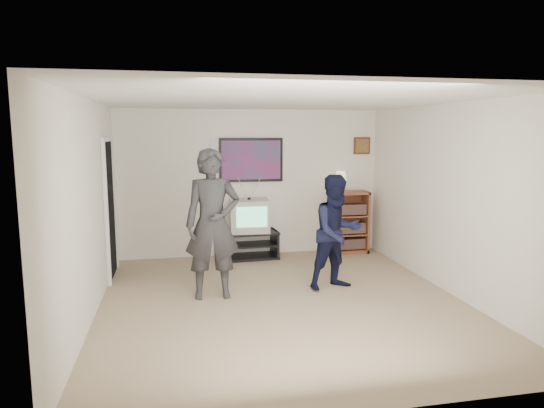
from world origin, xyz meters
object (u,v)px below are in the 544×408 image
object	(u,v)px
media_stand	(250,245)
person_short	(337,232)
crt_television	(249,215)
bookshelf	(349,222)
person_tall	(213,224)

from	to	relation	value
media_stand	person_short	bearing A→B (deg)	-66.55
crt_television	person_short	distance (m)	2.04
media_stand	bookshelf	bearing A→B (deg)	-1.49
media_stand	person_short	xyz separation A→B (m)	(0.91, -1.82, 0.55)
crt_television	bookshelf	distance (m)	1.80
media_stand	person_short	size ratio (longest dim) A/B	0.61
media_stand	bookshelf	xyz separation A→B (m)	(1.78, 0.05, 0.31)
crt_television	bookshelf	xyz separation A→B (m)	(1.78, 0.05, -0.19)
crt_television	bookshelf	size ratio (longest dim) A/B	0.59
bookshelf	person_short	distance (m)	2.07
media_stand	bookshelf	distance (m)	1.80
person_short	media_stand	bearing A→B (deg)	101.46
person_tall	person_short	distance (m)	1.69
person_short	person_tall	bearing A→B (deg)	165.79
bookshelf	person_tall	xyz separation A→B (m)	(-2.54, -1.90, 0.42)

